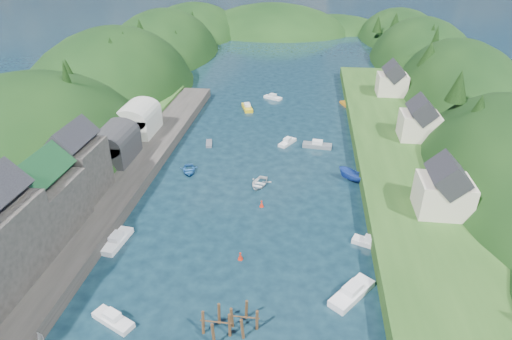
# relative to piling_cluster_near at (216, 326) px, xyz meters

# --- Properties ---
(ground) EXTENTS (600.00, 600.00, 0.00)m
(ground) POSITION_rel_piling_cluster_near_xyz_m (0.49, 51.07, -1.19)
(ground) COLOR black
(ground) RESTS_ON ground
(hillside_left) EXTENTS (44.00, 245.56, 52.00)m
(hillside_left) POSITION_rel_piling_cluster_near_xyz_m (-44.51, 76.07, -9.23)
(hillside_left) COLOR black
(hillside_left) RESTS_ON ground
(hillside_right) EXTENTS (36.00, 245.56, 48.00)m
(hillside_right) POSITION_rel_piling_cluster_near_xyz_m (45.49, 76.07, -8.61)
(hillside_right) COLOR black
(hillside_right) RESTS_ON ground
(far_hills) EXTENTS (103.00, 68.00, 44.00)m
(far_hills) POSITION_rel_piling_cluster_near_xyz_m (1.71, 175.08, -11.99)
(far_hills) COLOR black
(far_hills) RESTS_ON ground
(hill_trees) EXTENTS (92.12, 148.27, 12.41)m
(hill_trees) POSITION_rel_piling_cluster_near_xyz_m (0.60, 66.61, 9.90)
(hill_trees) COLOR black
(hill_trees) RESTS_ON ground
(quay_left) EXTENTS (12.00, 110.00, 2.00)m
(quay_left) POSITION_rel_piling_cluster_near_xyz_m (-23.51, 21.07, -0.19)
(quay_left) COLOR #2D2B28
(quay_left) RESTS_ON ground
(terrace_left_grass) EXTENTS (12.00, 110.00, 2.50)m
(terrace_left_grass) POSITION_rel_piling_cluster_near_xyz_m (-30.51, 21.07, 0.06)
(terrace_left_grass) COLOR #234719
(terrace_left_grass) RESTS_ON ground
(quayside_buildings) EXTENTS (8.00, 35.84, 12.90)m
(quayside_buildings) POSITION_rel_piling_cluster_near_xyz_m (-25.51, 7.47, 5.89)
(quayside_buildings) COLOR #2D2B28
(quayside_buildings) RESTS_ON quay_left
(boat_sheds) EXTENTS (7.00, 21.00, 7.50)m
(boat_sheds) POSITION_rel_piling_cluster_near_xyz_m (-25.51, 40.07, 4.08)
(boat_sheds) COLOR #2D2D30
(boat_sheds) RESTS_ON quay_left
(terrace_right) EXTENTS (16.00, 120.00, 2.40)m
(terrace_right) POSITION_rel_piling_cluster_near_xyz_m (25.49, 41.07, 0.01)
(terrace_right) COLOR #234719
(terrace_right) RESTS_ON ground
(right_bank_cottages) EXTENTS (9.00, 59.24, 8.41)m
(right_bank_cottages) POSITION_rel_piling_cluster_near_xyz_m (28.49, 49.41, 4.65)
(right_bank_cottages) COLOR beige
(right_bank_cottages) RESTS_ON terrace_right
(piling_cluster_near) EXTENTS (3.35, 3.11, 3.52)m
(piling_cluster_near) POSITION_rel_piling_cluster_near_xyz_m (0.00, 0.00, 0.00)
(piling_cluster_near) COLOR #382314
(piling_cluster_near) RESTS_ON ground
(piling_cluster_far) EXTENTS (3.18, 2.97, 3.25)m
(piling_cluster_far) POSITION_rel_piling_cluster_near_xyz_m (2.76, 1.15, -0.13)
(piling_cluster_far) COLOR #382314
(piling_cluster_far) RESTS_ON ground
(channel_buoy_near) EXTENTS (0.70, 0.70, 1.10)m
(channel_buoy_near) POSITION_rel_piling_cluster_near_xyz_m (0.58, 12.04, -0.71)
(channel_buoy_near) COLOR #AD1F0D
(channel_buoy_near) RESTS_ON ground
(channel_buoy_far) EXTENTS (0.70, 0.70, 1.10)m
(channel_buoy_far) POSITION_rel_piling_cluster_near_xyz_m (1.90, 24.71, -0.71)
(channel_buoy_far) COLOR #AD1F0D
(channel_buoy_far) RESTS_ON ground
(moored_boats) EXTENTS (38.68, 94.94, 2.18)m
(moored_boats) POSITION_rel_piling_cluster_near_xyz_m (0.59, 22.18, -0.57)
(moored_boats) COLOR gold
(moored_boats) RESTS_ON ground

